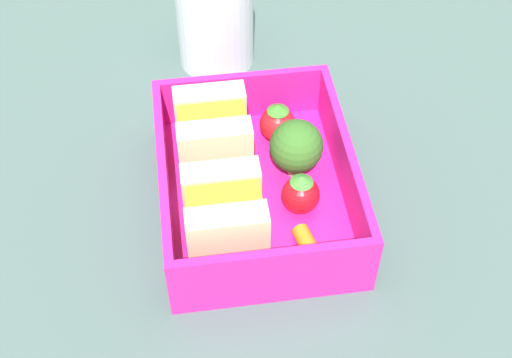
# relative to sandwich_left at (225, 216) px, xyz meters

# --- Properties ---
(ground_plane) EXTENTS (1.20, 1.20, 0.02)m
(ground_plane) POSITION_rel_sandwich_left_xyz_m (0.04, -0.03, -0.05)
(ground_plane) COLOR #49605B
(bento_tray) EXTENTS (0.17, 0.14, 0.01)m
(bento_tray) POSITION_rel_sandwich_left_xyz_m (0.04, -0.03, -0.03)
(bento_tray) COLOR #E21F93
(bento_tray) RESTS_ON ground_plane
(bento_rim) EXTENTS (0.17, 0.14, 0.04)m
(bento_rim) POSITION_rel_sandwich_left_xyz_m (0.04, -0.03, -0.00)
(bento_rim) COLOR #E21F93
(bento_rim) RESTS_ON bento_tray
(sandwich_left) EXTENTS (0.06, 0.05, 0.05)m
(sandwich_left) POSITION_rel_sandwich_left_xyz_m (0.00, 0.00, 0.00)
(sandwich_left) COLOR beige
(sandwich_left) RESTS_ON bento_tray
(sandwich_center_left) EXTENTS (0.06, 0.05, 0.05)m
(sandwich_center_left) POSITION_rel_sandwich_left_xyz_m (0.08, 0.00, 0.00)
(sandwich_center_left) COLOR beige
(sandwich_center_left) RESTS_ON bento_tray
(carrot_stick_far_left) EXTENTS (0.04, 0.02, 0.01)m
(carrot_stick_far_left) POSITION_rel_sandwich_left_xyz_m (-0.02, -0.06, -0.02)
(carrot_stick_far_left) COLOR orange
(carrot_stick_far_left) RESTS_ON bento_tray
(strawberry_far_left) EXTENTS (0.03, 0.03, 0.03)m
(strawberry_far_left) POSITION_rel_sandwich_left_xyz_m (0.02, -0.06, -0.01)
(strawberry_far_left) COLOR red
(strawberry_far_left) RESTS_ON bento_tray
(broccoli_floret) EXTENTS (0.04, 0.04, 0.05)m
(broccoli_floret) POSITION_rel_sandwich_left_xyz_m (0.05, -0.06, 0.00)
(broccoli_floret) COLOR #85BA5E
(broccoli_floret) RESTS_ON bento_tray
(strawberry_left) EXTENTS (0.03, 0.03, 0.03)m
(strawberry_left) POSITION_rel_sandwich_left_xyz_m (0.09, -0.05, -0.01)
(strawberry_left) COLOR red
(strawberry_left) RESTS_ON bento_tray
(drinking_glass) EXTENTS (0.07, 0.07, 0.09)m
(drinking_glass) POSITION_rel_sandwich_left_xyz_m (0.21, -0.02, 0.01)
(drinking_glass) COLOR white
(drinking_glass) RESTS_ON ground_plane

